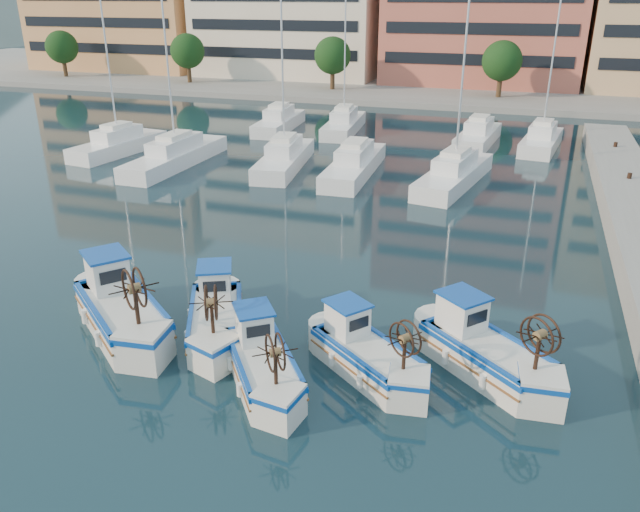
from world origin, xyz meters
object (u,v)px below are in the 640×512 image
at_px(fishing_boat_b, 216,314).
at_px(fishing_boat_c, 262,361).
at_px(fishing_boat_d, 365,352).
at_px(fishing_boat_a, 120,308).
at_px(fishing_boat_e, 484,349).

xyz_separation_m(fishing_boat_b, fishing_boat_c, (2.56, -2.05, -0.04)).
xyz_separation_m(fishing_boat_c, fishing_boat_d, (2.72, 1.45, -0.01)).
bearing_deg(fishing_boat_a, fishing_boat_c, -63.44).
bearing_deg(fishing_boat_b, fishing_boat_a, 168.82).
relative_size(fishing_boat_a, fishing_boat_c, 1.23).
distance_m(fishing_boat_a, fishing_boat_e, 11.82).
xyz_separation_m(fishing_boat_a, fishing_boat_e, (11.74, 1.36, -0.10)).
bearing_deg(fishing_boat_e, fishing_boat_a, 136.39).
relative_size(fishing_boat_b, fishing_boat_d, 1.10).
xyz_separation_m(fishing_boat_d, fishing_boat_e, (3.34, 1.15, 0.07)).
relative_size(fishing_boat_c, fishing_boat_e, 0.92).
xyz_separation_m(fishing_boat_b, fishing_boat_e, (8.62, 0.55, 0.02)).
xyz_separation_m(fishing_boat_b, fishing_boat_d, (5.28, -0.60, -0.05)).
relative_size(fishing_boat_a, fishing_boat_e, 1.13).
distance_m(fishing_boat_b, fishing_boat_e, 8.64).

